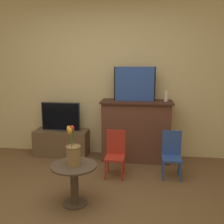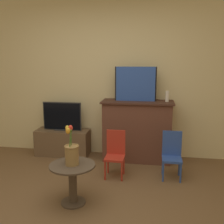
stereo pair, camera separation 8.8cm
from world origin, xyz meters
name	(u,v)px [view 2 (the right image)]	position (x,y,z in m)	size (l,w,h in m)	color
wall_back	(107,75)	(0.00, 2.13, 1.35)	(8.00, 0.06, 2.70)	beige
fireplace_mantel	(137,130)	(0.53, 1.88, 0.50)	(1.12, 0.47, 0.97)	brown
painting	(136,84)	(0.49, 1.89, 1.23)	(0.65, 0.03, 0.53)	black
mantel_candle	(167,96)	(0.98, 1.88, 1.05)	(0.06, 0.06, 0.17)	silver
tv_stand	(63,142)	(-0.73, 1.90, 0.22)	(0.90, 0.36, 0.43)	brown
tv_monitor	(62,117)	(-0.73, 1.90, 0.66)	(0.66, 0.12, 0.48)	#2D2D2D
chair_red	(115,152)	(0.27, 1.22, 0.35)	(0.26, 0.26, 0.64)	#B22D1E
chair_blue	(172,153)	(1.05, 1.29, 0.35)	(0.26, 0.26, 0.64)	#2D4C99
side_table	(73,178)	(-0.09, 0.41, 0.31)	(0.51, 0.51, 0.47)	#4C3D2D
vase_tulips	(72,152)	(-0.09, 0.42, 0.60)	(0.17, 0.18, 0.43)	olive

